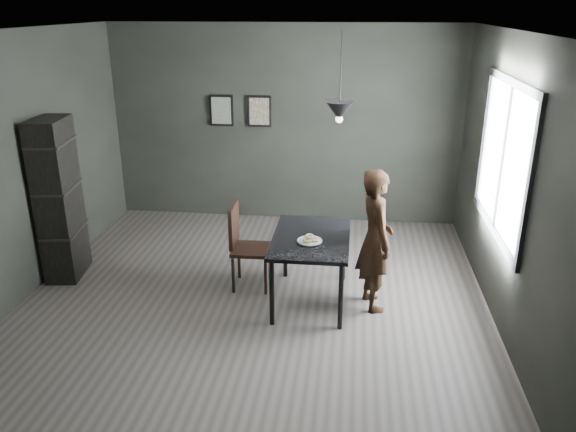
# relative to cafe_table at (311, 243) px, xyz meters

# --- Properties ---
(ground) EXTENTS (5.00, 5.00, 0.00)m
(ground) POSITION_rel_cafe_table_xyz_m (-0.60, 0.00, -0.67)
(ground) COLOR #3A3532
(ground) RESTS_ON ground
(back_wall) EXTENTS (5.00, 0.10, 2.80)m
(back_wall) POSITION_rel_cafe_table_xyz_m (-0.60, 2.50, 0.73)
(back_wall) COLOR black
(back_wall) RESTS_ON ground
(ceiling) EXTENTS (5.00, 5.00, 0.02)m
(ceiling) POSITION_rel_cafe_table_xyz_m (-0.60, 0.00, 2.13)
(ceiling) COLOR silver
(ceiling) RESTS_ON ground
(window_assembly) EXTENTS (0.04, 1.96, 1.56)m
(window_assembly) POSITION_rel_cafe_table_xyz_m (1.87, 0.20, 0.93)
(window_assembly) COLOR white
(window_assembly) RESTS_ON ground
(cafe_table) EXTENTS (0.80, 1.20, 0.75)m
(cafe_table) POSITION_rel_cafe_table_xyz_m (0.00, 0.00, 0.00)
(cafe_table) COLOR black
(cafe_table) RESTS_ON ground
(white_plate) EXTENTS (0.23, 0.23, 0.01)m
(white_plate) POSITION_rel_cafe_table_xyz_m (-0.00, -0.15, 0.08)
(white_plate) COLOR silver
(white_plate) RESTS_ON cafe_table
(donut_pile) EXTENTS (0.16, 0.16, 0.07)m
(donut_pile) POSITION_rel_cafe_table_xyz_m (-0.00, -0.15, 0.12)
(donut_pile) COLOR beige
(donut_pile) RESTS_ON white_plate
(woman) EXTENTS (0.51, 0.63, 1.52)m
(woman) POSITION_rel_cafe_table_xyz_m (0.66, -0.03, 0.09)
(woman) COLOR black
(woman) RESTS_ON ground
(wood_chair) EXTENTS (0.43, 0.43, 0.98)m
(wood_chair) POSITION_rel_cafe_table_xyz_m (-0.77, 0.25, -0.12)
(wood_chair) COLOR black
(wood_chair) RESTS_ON ground
(shelf_unit) EXTENTS (0.44, 0.67, 1.87)m
(shelf_unit) POSITION_rel_cafe_table_xyz_m (-2.92, 0.30, 0.26)
(shelf_unit) COLOR black
(shelf_unit) RESTS_ON ground
(pendant_lamp) EXTENTS (0.28, 0.28, 0.86)m
(pendant_lamp) POSITION_rel_cafe_table_xyz_m (0.25, 0.10, 1.38)
(pendant_lamp) COLOR black
(pendant_lamp) RESTS_ON ground
(framed_print_left) EXTENTS (0.34, 0.04, 0.44)m
(framed_print_left) POSITION_rel_cafe_table_xyz_m (-1.50, 2.47, 0.93)
(framed_print_left) COLOR black
(framed_print_left) RESTS_ON ground
(framed_print_right) EXTENTS (0.34, 0.04, 0.44)m
(framed_print_right) POSITION_rel_cafe_table_xyz_m (-0.95, 2.47, 0.93)
(framed_print_right) COLOR black
(framed_print_right) RESTS_ON ground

